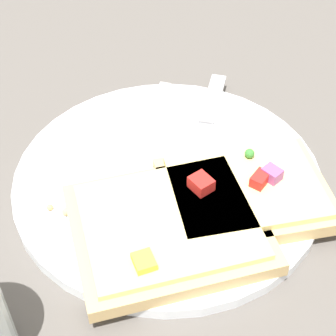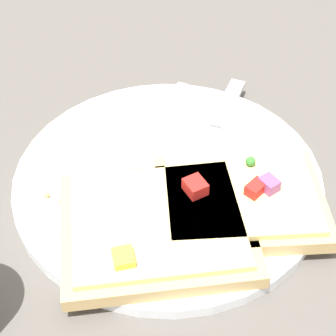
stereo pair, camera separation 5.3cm
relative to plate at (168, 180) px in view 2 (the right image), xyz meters
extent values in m
plane|color=#56514C|center=(0.00, 0.00, -0.01)|extent=(4.00, 4.00, 0.00)
cylinder|color=white|center=(0.00, 0.00, 0.00)|extent=(0.30, 0.30, 0.01)
cube|color=silver|center=(-0.08, -0.01, 0.01)|extent=(0.13, 0.07, 0.01)
cube|color=silver|center=(0.01, -0.05, 0.01)|extent=(0.06, 0.05, 0.01)
cube|color=silver|center=(0.04, -0.08, 0.01)|extent=(0.03, 0.02, 0.00)
cube|color=silver|center=(0.04, -0.07, 0.01)|extent=(0.03, 0.02, 0.00)
cube|color=silver|center=(0.05, -0.06, 0.01)|extent=(0.03, 0.02, 0.00)
cube|color=silver|center=(0.05, -0.06, 0.01)|extent=(0.03, 0.02, 0.00)
cube|color=silver|center=(-0.10, 0.07, 0.01)|extent=(0.08, 0.05, 0.01)
cube|color=silver|center=(0.00, 0.02, 0.01)|extent=(0.14, 0.07, 0.00)
cube|color=tan|center=(0.07, -0.01, 0.01)|extent=(0.15, 0.17, 0.01)
cube|color=#E5CC7A|center=(0.07, -0.01, 0.02)|extent=(0.13, 0.15, 0.01)
cube|color=red|center=(0.04, 0.02, 0.03)|extent=(0.02, 0.02, 0.01)
cube|color=yellow|center=(0.11, -0.04, 0.03)|extent=(0.02, 0.02, 0.01)
cube|color=tan|center=(0.04, 0.06, 0.01)|extent=(0.12, 0.15, 0.01)
cube|color=#E5CC7A|center=(0.04, 0.06, 0.02)|extent=(0.10, 0.13, 0.01)
sphere|color=#388433|center=(0.01, 0.08, 0.03)|extent=(0.01, 0.01, 0.01)
cube|color=#934C8E|center=(0.04, 0.09, 0.03)|extent=(0.02, 0.02, 0.01)
cube|color=red|center=(0.04, 0.08, 0.03)|extent=(0.02, 0.02, 0.01)
sphere|color=#DFB165|center=(0.02, -0.11, 0.01)|extent=(0.01, 0.01, 0.01)
sphere|color=tan|center=(0.03, -0.10, 0.01)|extent=(0.01, 0.01, 0.01)
camera|label=1|loc=(0.37, -0.07, 0.39)|focal=60.00mm
camera|label=2|loc=(0.38, -0.02, 0.39)|focal=60.00mm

